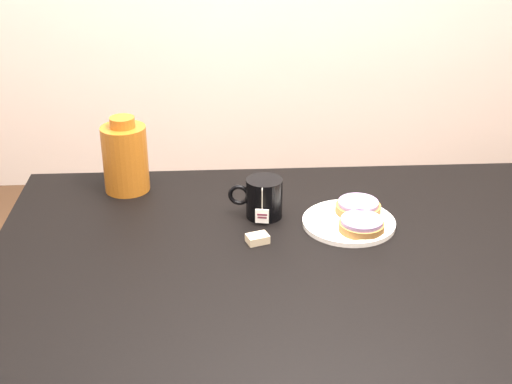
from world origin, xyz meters
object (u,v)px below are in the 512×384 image
mug (263,198)px  teabag_pouch (258,239)px  bagel_package (125,157)px  bagel_back (358,207)px  table (327,291)px  plate (349,222)px  bagel_front (362,225)px

mug → teabag_pouch: mug is taller
bagel_package → bagel_back: bearing=-17.9°
mug → bagel_package: 0.36m
table → plate: (0.06, 0.13, 0.09)m
bagel_back → bagel_front: 0.08m
bagel_back → teabag_pouch: (-0.23, -0.11, -0.01)m
bagel_front → mug: mug is taller
mug → teabag_pouch: bearing=-89.7°
teabag_pouch → table: bearing=-25.7°
mug → plate: bearing=-6.1°
table → bagel_front: bagel_front is taller
table → plate: size_ratio=6.84×
table → bagel_front: 0.16m
plate → bagel_back: 0.05m
table → plate: plate is taller
bagel_front → teabag_pouch: (-0.22, -0.02, -0.02)m
bagel_package → bagel_front: bearing=-26.0°
plate → bagel_package: bagel_package is taller
bagel_back → bagel_package: size_ratio=0.75×
teabag_pouch → bagel_package: bagel_package is taller
bagel_back → mug: bearing=176.2°
table → teabag_pouch: bearing=154.3°
table → bagel_front: bearing=46.9°
plate → bagel_front: bagel_front is taller
table → plate: 0.17m
plate → bagel_front: (0.02, -0.05, 0.02)m
bagel_back → mug: (-0.21, 0.01, 0.02)m
table → bagel_package: bagel_package is taller
bagel_back → bagel_package: bagel_package is taller
bagel_back → bagel_package: (-0.53, 0.17, 0.06)m
plate → bagel_package: bearing=157.4°
bagel_front → bagel_package: bearing=154.0°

